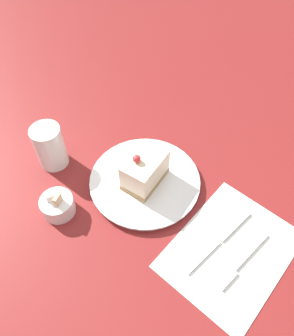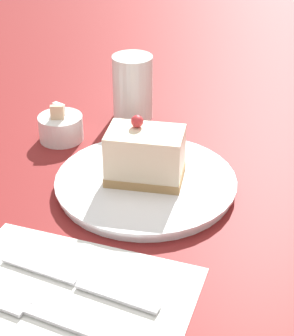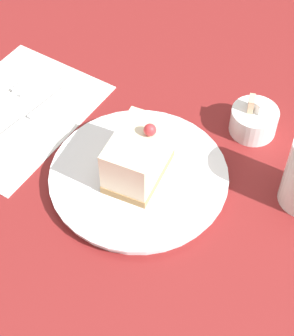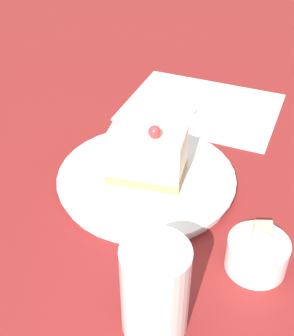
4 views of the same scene
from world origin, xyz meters
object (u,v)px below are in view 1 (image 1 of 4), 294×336
at_px(cake_slice, 145,170).
at_px(sugar_bowl, 58,205).
at_px(knife, 225,235).
at_px(drinking_glass, 50,147).
at_px(fork, 239,264).
at_px(plate, 145,181).

relative_size(cake_slice, sugar_bowl, 1.53).
xyz_separation_m(knife, drinking_glass, (0.41, 0.07, 0.05)).
bearing_deg(fork, sugar_bowl, 28.67).
distance_m(plate, fork, 0.26).
bearing_deg(knife, sugar_bowl, 36.93).
distance_m(plate, sugar_bowl, 0.19).
height_order(knife, sugar_bowl, sugar_bowl).
distance_m(fork, knife, 0.06).
relative_size(knife, sugar_bowl, 2.72).
bearing_deg(plate, sugar_bowl, 58.50).
distance_m(knife, sugar_bowl, 0.34).
height_order(fork, drinking_glass, drinking_glass).
bearing_deg(plate, drinking_glass, 20.77).
height_order(cake_slice, sugar_bowl, cake_slice).
bearing_deg(sugar_bowl, knife, -152.45).
bearing_deg(knife, cake_slice, 8.22).
bearing_deg(fork, cake_slice, 0.63).
bearing_deg(cake_slice, knife, 174.23).
bearing_deg(plate, knife, 178.69).
relative_size(plate, sugar_bowl, 3.56).
relative_size(plate, drinking_glass, 2.30).
bearing_deg(cake_slice, fork, 166.63).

